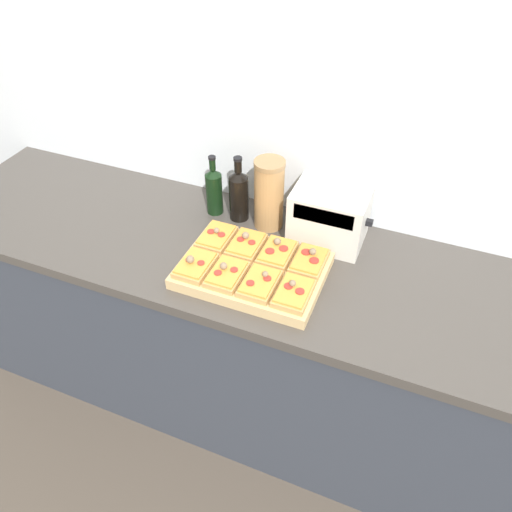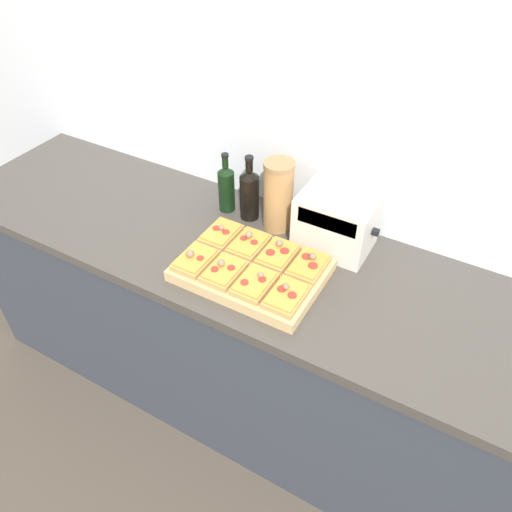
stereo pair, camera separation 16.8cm
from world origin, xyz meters
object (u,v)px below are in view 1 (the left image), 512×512
(olive_oil_bottle, at_px, (214,190))
(cutting_board, at_px, (253,270))
(wine_bottle, at_px, (239,194))
(grain_jar_tall, at_px, (269,194))
(toaster_oven, at_px, (329,216))

(olive_oil_bottle, bearing_deg, cutting_board, -45.81)
(cutting_board, distance_m, wine_bottle, 0.34)
(cutting_board, xyz_separation_m, grain_jar_tall, (-0.05, 0.28, 0.12))
(olive_oil_bottle, relative_size, grain_jar_tall, 0.89)
(wine_bottle, height_order, grain_jar_tall, grain_jar_tall)
(cutting_board, bearing_deg, wine_bottle, 121.33)
(cutting_board, bearing_deg, grain_jar_tall, 100.25)
(cutting_board, distance_m, olive_oil_bottle, 0.40)
(cutting_board, bearing_deg, toaster_oven, 57.61)
(toaster_oven, bearing_deg, olive_oil_bottle, 179.89)
(wine_bottle, distance_m, toaster_oven, 0.35)
(grain_jar_tall, bearing_deg, olive_oil_bottle, -180.00)
(olive_oil_bottle, relative_size, wine_bottle, 0.93)
(grain_jar_tall, height_order, toaster_oven, grain_jar_tall)
(olive_oil_bottle, xyz_separation_m, wine_bottle, (0.10, 0.00, 0.01))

